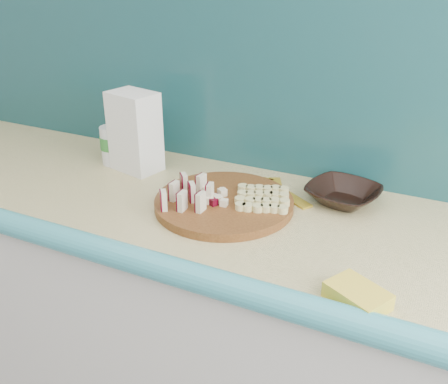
% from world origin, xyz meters
% --- Properties ---
extents(kitchen_counter, '(2.20, 0.63, 0.91)m').
position_xyz_m(kitchen_counter, '(0.10, 1.50, 0.46)').
color(kitchen_counter, silver).
rests_on(kitchen_counter, ground).
extents(backsplash, '(2.20, 0.02, 0.50)m').
position_xyz_m(backsplash, '(0.10, 1.79, 1.16)').
color(backsplash, teal).
rests_on(backsplash, kitchen_counter).
extents(cutting_board, '(0.45, 0.45, 0.02)m').
position_xyz_m(cutting_board, '(0.29, 1.50, 0.92)').
color(cutting_board, '#4B2710').
rests_on(cutting_board, kitchen_counter).
extents(apple_wedges, '(0.12, 0.16, 0.05)m').
position_xyz_m(apple_wedges, '(0.21, 1.45, 0.96)').
color(apple_wedges, beige).
rests_on(apple_wedges, cutting_board).
extents(apple_chunks, '(0.05, 0.06, 0.02)m').
position_xyz_m(apple_chunks, '(0.27, 1.49, 0.94)').
color(apple_chunks, '#FCEFCA').
rests_on(apple_chunks, cutting_board).
extents(banana_slices, '(0.16, 0.16, 0.02)m').
position_xyz_m(banana_slices, '(0.38, 1.53, 0.94)').
color(banana_slices, '#DBD186').
rests_on(banana_slices, cutting_board).
extents(brown_bowl, '(0.22, 0.22, 0.04)m').
position_xyz_m(brown_bowl, '(0.55, 1.66, 0.93)').
color(brown_bowl, black).
rests_on(brown_bowl, kitchen_counter).
extents(flour_bag, '(0.15, 0.13, 0.23)m').
position_xyz_m(flour_bag, '(-0.05, 1.61, 1.03)').
color(flour_bag, white).
rests_on(flour_bag, kitchen_counter).
extents(canister, '(0.07, 0.07, 0.12)m').
position_xyz_m(canister, '(-0.14, 1.62, 0.97)').
color(canister, silver).
rests_on(canister, kitchen_counter).
extents(sponge, '(0.13, 0.12, 0.03)m').
position_xyz_m(sponge, '(0.68, 1.26, 0.93)').
color(sponge, yellow).
rests_on(sponge, kitchen_counter).
extents(banana_peel, '(0.20, 0.17, 0.01)m').
position_xyz_m(banana_peel, '(0.37, 1.64, 0.91)').
color(banana_peel, gold).
rests_on(banana_peel, kitchen_counter).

